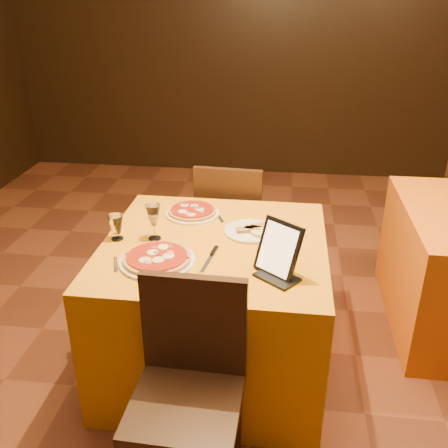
# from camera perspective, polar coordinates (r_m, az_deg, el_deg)

# --- Properties ---
(floor) EXTENTS (6.00, 7.00, 0.01)m
(floor) POSITION_cam_1_polar(r_m,az_deg,el_deg) (2.67, 7.31, -20.07)
(floor) COLOR #5E2D19
(floor) RESTS_ON ground
(wall_back) EXTENTS (6.00, 0.01, 2.80)m
(wall_back) POSITION_cam_1_polar(r_m,az_deg,el_deg) (5.40, 8.71, 19.96)
(wall_back) COLOR black
(wall_back) RESTS_ON floor
(main_table) EXTENTS (1.10, 1.10, 0.75)m
(main_table) POSITION_cam_1_polar(r_m,az_deg,el_deg) (2.67, -1.02, -9.21)
(main_table) COLOR orange
(main_table) RESTS_ON floor
(chair_main_near) EXTENTS (0.37, 0.37, 0.91)m
(chair_main_near) POSITION_cam_1_polar(r_m,az_deg,el_deg) (2.02, -4.45, -19.89)
(chair_main_near) COLOR black
(chair_main_near) RESTS_ON floor
(chair_main_far) EXTENTS (0.49, 0.49, 0.91)m
(chair_main_far) POSITION_cam_1_polar(r_m,az_deg,el_deg) (3.34, 1.02, -0.01)
(chair_main_far) COLOR black
(chair_main_far) RESTS_ON floor
(pizza_near) EXTENTS (0.35, 0.35, 0.03)m
(pizza_near) POSITION_cam_1_polar(r_m,az_deg,el_deg) (2.31, -7.66, -4.02)
(pizza_near) COLOR white
(pizza_near) RESTS_ON main_table
(pizza_far) EXTENTS (0.30, 0.30, 0.03)m
(pizza_far) POSITION_cam_1_polar(r_m,az_deg,el_deg) (2.76, -3.63, 1.36)
(pizza_far) COLOR white
(pizza_far) RESTS_ON main_table
(cutlet_dish) EXTENTS (0.27, 0.27, 0.03)m
(cutlet_dish) POSITION_cam_1_polar(r_m,az_deg,el_deg) (2.56, 3.08, -0.71)
(cutlet_dish) COLOR white
(cutlet_dish) RESTS_ON main_table
(wine_glass) EXTENTS (0.09, 0.09, 0.19)m
(wine_glass) POSITION_cam_1_polar(r_m,az_deg,el_deg) (2.48, -8.03, 0.26)
(wine_glass) COLOR tan
(wine_glass) RESTS_ON main_table
(water_glass) EXTENTS (0.08, 0.08, 0.13)m
(water_glass) POSITION_cam_1_polar(r_m,az_deg,el_deg) (2.52, -12.21, -0.40)
(water_glass) COLOR silver
(water_glass) RESTS_ON main_table
(tablet) EXTENTS (0.22, 0.20, 0.24)m
(tablet) POSITION_cam_1_polar(r_m,az_deg,el_deg) (2.17, 6.25, -2.82)
(tablet) COLOR black
(tablet) RESTS_ON main_table
(knife) EXTENTS (0.05, 0.23, 0.01)m
(knife) POSITION_cam_1_polar(r_m,az_deg,el_deg) (2.30, -1.72, -4.16)
(knife) COLOR silver
(knife) RESTS_ON main_table
(fork_near) EXTENTS (0.06, 0.14, 0.01)m
(fork_near) POSITION_cam_1_polar(r_m,az_deg,el_deg) (2.32, -12.26, -4.55)
(fork_near) COLOR #B2B1B8
(fork_near) RESTS_ON main_table
(fork_far) EXTENTS (0.09, 0.17, 0.01)m
(fork_far) POSITION_cam_1_polar(r_m,az_deg,el_deg) (2.74, -0.67, 0.91)
(fork_far) COLOR #B6B6BD
(fork_far) RESTS_ON main_table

